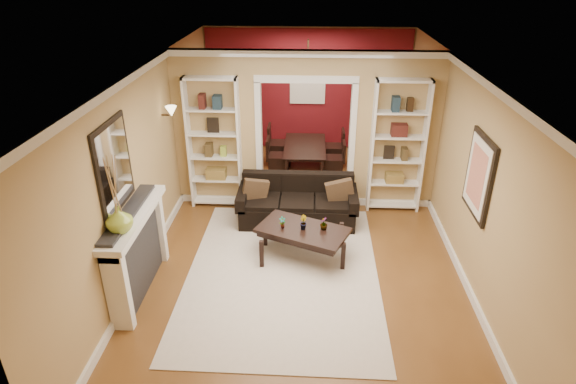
# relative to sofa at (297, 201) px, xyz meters

# --- Properties ---
(floor) EXTENTS (8.00, 8.00, 0.00)m
(floor) POSITION_rel_sofa_xyz_m (0.10, -0.45, -0.39)
(floor) COLOR brown
(floor) RESTS_ON ground
(ceiling) EXTENTS (8.00, 8.00, 0.00)m
(ceiling) POSITION_rel_sofa_xyz_m (0.10, -0.45, 2.31)
(ceiling) COLOR white
(ceiling) RESTS_ON ground
(wall_back) EXTENTS (8.00, 0.00, 8.00)m
(wall_back) POSITION_rel_sofa_xyz_m (0.10, 3.55, 0.96)
(wall_back) COLOR tan
(wall_back) RESTS_ON ground
(wall_front) EXTENTS (8.00, 0.00, 8.00)m
(wall_front) POSITION_rel_sofa_xyz_m (0.10, -4.45, 0.96)
(wall_front) COLOR tan
(wall_front) RESTS_ON ground
(wall_left) EXTENTS (0.00, 8.00, 8.00)m
(wall_left) POSITION_rel_sofa_xyz_m (-2.15, -0.45, 0.96)
(wall_left) COLOR tan
(wall_left) RESTS_ON ground
(wall_right) EXTENTS (0.00, 8.00, 8.00)m
(wall_right) POSITION_rel_sofa_xyz_m (2.35, -0.45, 0.96)
(wall_right) COLOR tan
(wall_right) RESTS_ON ground
(partition_wall) EXTENTS (4.50, 0.15, 2.70)m
(partition_wall) POSITION_rel_sofa_xyz_m (0.10, 0.75, 0.96)
(partition_wall) COLOR tan
(partition_wall) RESTS_ON floor
(red_back_panel) EXTENTS (4.44, 0.04, 2.64)m
(red_back_panel) POSITION_rel_sofa_xyz_m (0.10, 3.52, 0.93)
(red_back_panel) COLOR maroon
(red_back_panel) RESTS_ON floor
(dining_window) EXTENTS (0.78, 0.03, 0.98)m
(dining_window) POSITION_rel_sofa_xyz_m (0.10, 3.48, 1.16)
(dining_window) COLOR #8CA5CC
(dining_window) RESTS_ON wall_back
(area_rug) EXTENTS (2.69, 3.75, 0.01)m
(area_rug) POSITION_rel_sofa_xyz_m (-0.16, -1.47, -0.38)
(area_rug) COLOR beige
(area_rug) RESTS_ON floor
(sofa) EXTENTS (1.97, 0.85, 0.77)m
(sofa) POSITION_rel_sofa_xyz_m (0.00, 0.00, 0.00)
(sofa) COLOR black
(sofa) RESTS_ON floor
(pillow_left) EXTENTS (0.42, 0.23, 0.41)m
(pillow_left) POSITION_rel_sofa_xyz_m (-0.70, -0.02, 0.20)
(pillow_left) COLOR brown
(pillow_left) RESTS_ON sofa
(pillow_right) EXTENTS (0.45, 0.17, 0.44)m
(pillow_right) POSITION_rel_sofa_xyz_m (0.70, -0.02, 0.21)
(pillow_right) COLOR brown
(pillow_right) RESTS_ON sofa
(coffee_table) EXTENTS (1.45, 1.15, 0.48)m
(coffee_table) POSITION_rel_sofa_xyz_m (0.11, -1.06, -0.14)
(coffee_table) COLOR black
(coffee_table) RESTS_ON floor
(plant_left) EXTENTS (0.11, 0.10, 0.18)m
(plant_left) POSITION_rel_sofa_xyz_m (-0.19, -1.06, 0.19)
(plant_left) COLOR #336626
(plant_left) RESTS_ON coffee_table
(plant_center) EXTENTS (0.13, 0.14, 0.21)m
(plant_center) POSITION_rel_sofa_xyz_m (0.11, -1.06, 0.20)
(plant_center) COLOR #336626
(plant_center) RESTS_ON coffee_table
(plant_right) EXTENTS (0.12, 0.12, 0.19)m
(plant_right) POSITION_rel_sofa_xyz_m (0.41, -1.06, 0.20)
(plant_right) COLOR #336626
(plant_right) RESTS_ON coffee_table
(bookshelf_left) EXTENTS (0.90, 0.30, 2.30)m
(bookshelf_left) POSITION_rel_sofa_xyz_m (-1.45, 0.58, 0.76)
(bookshelf_left) COLOR white
(bookshelf_left) RESTS_ON floor
(bookshelf_right) EXTENTS (0.90, 0.30, 2.30)m
(bookshelf_right) POSITION_rel_sofa_xyz_m (1.65, 0.58, 0.76)
(bookshelf_right) COLOR white
(bookshelf_right) RESTS_ON floor
(fireplace) EXTENTS (0.32, 1.70, 1.16)m
(fireplace) POSITION_rel_sofa_xyz_m (-1.99, -1.95, 0.19)
(fireplace) COLOR white
(fireplace) RESTS_ON floor
(vase) EXTENTS (0.41, 0.41, 0.32)m
(vase) POSITION_rel_sofa_xyz_m (-1.99, -2.36, 0.94)
(vase) COLOR #91AE38
(vase) RESTS_ON fireplace
(mirror) EXTENTS (0.03, 0.95, 1.10)m
(mirror) POSITION_rel_sofa_xyz_m (-2.13, -1.95, 1.41)
(mirror) COLOR silver
(mirror) RESTS_ON wall_left
(wall_sconce) EXTENTS (0.18, 0.18, 0.22)m
(wall_sconce) POSITION_rel_sofa_xyz_m (-2.05, 0.10, 1.44)
(wall_sconce) COLOR #FFE0A5
(wall_sconce) RESTS_ON wall_left
(framed_art) EXTENTS (0.04, 0.85, 1.05)m
(framed_art) POSITION_rel_sofa_xyz_m (2.31, -1.45, 1.16)
(framed_art) COLOR black
(framed_art) RESTS_ON wall_right
(dining_table) EXTENTS (1.52, 0.85, 0.53)m
(dining_table) POSITION_rel_sofa_xyz_m (0.11, 2.22, -0.12)
(dining_table) COLOR black
(dining_table) RESTS_ON floor
(dining_chair_nw) EXTENTS (0.47, 0.47, 0.81)m
(dining_chair_nw) POSITION_rel_sofa_xyz_m (-0.44, 1.92, 0.02)
(dining_chair_nw) COLOR black
(dining_chair_nw) RESTS_ON floor
(dining_chair_ne) EXTENTS (0.41, 0.41, 0.75)m
(dining_chair_ne) POSITION_rel_sofa_xyz_m (0.66, 1.92, -0.01)
(dining_chair_ne) COLOR black
(dining_chair_ne) RESTS_ON floor
(dining_chair_sw) EXTENTS (0.51, 0.51, 0.88)m
(dining_chair_sw) POSITION_rel_sofa_xyz_m (-0.44, 2.52, 0.06)
(dining_chair_sw) COLOR black
(dining_chair_sw) RESTS_ON floor
(dining_chair_se) EXTENTS (0.48, 0.48, 0.79)m
(dining_chair_se) POSITION_rel_sofa_xyz_m (0.66, 2.52, 0.01)
(dining_chair_se) COLOR black
(dining_chair_se) RESTS_ON floor
(chandelier) EXTENTS (0.50, 0.50, 0.30)m
(chandelier) POSITION_rel_sofa_xyz_m (0.10, 2.25, 1.63)
(chandelier) COLOR #342617
(chandelier) RESTS_ON ceiling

